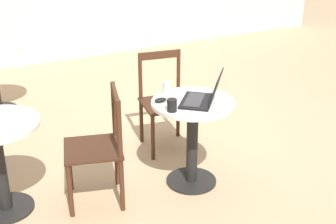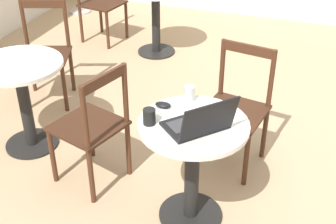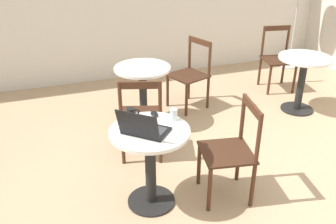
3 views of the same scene
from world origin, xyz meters
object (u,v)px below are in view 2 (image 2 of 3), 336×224
cafe_table_mid (156,9)px  chair_far_front (93,127)px  chair_near_right (236,109)px  laptop (199,123)px  chair_far_right (45,54)px  drinking_glass (189,94)px  cafe_table_far (22,89)px  mouse (163,105)px  chair_mid_back (99,3)px  mug (150,116)px  cafe_table_near (193,153)px

cafe_table_mid → chair_far_front: (-2.21, -0.38, -0.06)m
chair_near_right → laptop: bearing=174.7°
chair_far_right → drinking_glass: size_ratio=9.01×
cafe_table_far → mouse: (-0.23, -1.20, 0.23)m
chair_far_front → mouse: chair_far_front is taller
chair_near_right → chair_far_right: bearing=78.7°
chair_near_right → cafe_table_mid: bearing=37.0°
cafe_table_far → chair_far_front: (-0.21, -0.69, -0.06)m
cafe_table_mid → cafe_table_far: 2.02m
chair_mid_back → drinking_glass: 2.87m
laptop → mug: 0.29m
mouse → drinking_glass: bearing=-44.3°
chair_mid_back → laptop: size_ratio=1.99×
cafe_table_near → laptop: bearing=-140.3°
cafe_table_mid → mouse: mouse is taller
drinking_glass → cafe_table_far: bearing=85.7°
cafe_table_far → mouse: 1.25m
mug → drinking_glass: 0.35m
chair_near_right → laptop: 0.82m
cafe_table_near → chair_far_front: bearing=80.2°
cafe_table_near → chair_far_front: size_ratio=0.81×
laptop → drinking_glass: (0.30, 0.15, 0.00)m
chair_far_right → mug: bearing=-128.1°
chair_mid_back → chair_far_front: 2.60m
mouse → drinking_glass: (0.13, -0.13, 0.03)m
cafe_table_far → drinking_glass: drinking_glass is taller
chair_far_front → mug: bearing=-113.2°
chair_near_right → chair_far_right: (0.36, 1.81, 0.00)m
cafe_table_near → cafe_table_far: 1.47m
chair_far_front → mug: chair_far_front is taller
chair_far_front → mouse: bearing=-92.2°
chair_near_right → mug: size_ratio=8.01×
chair_far_front → chair_near_right: bearing=-57.0°
cafe_table_mid → chair_far_front: chair_far_front is taller
chair_far_front → mouse: 0.59m
cafe_table_mid → mouse: (-2.23, -0.90, 0.23)m
cafe_table_near → mouse: mouse is taller
cafe_table_near → chair_far_right: size_ratio=0.81×
chair_mid_back → chair_near_right: bearing=-131.9°
chair_near_right → mouse: 0.74m
chair_far_front → chair_far_right: same height
laptop → mug: (-0.03, 0.29, -0.00)m
chair_far_right → mouse: chair_far_right is taller
cafe_table_near → mouse: (0.11, 0.23, 0.23)m
chair_far_front → chair_far_right: bearing=45.8°
chair_far_front → laptop: size_ratio=1.99×
mug → drinking_glass: drinking_glass is taller
cafe_table_mid → chair_far_right: chair_far_right is taller
chair_far_front → mouse: (-0.02, -0.52, 0.29)m
chair_mid_back → drinking_glass: chair_mid_back is taller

